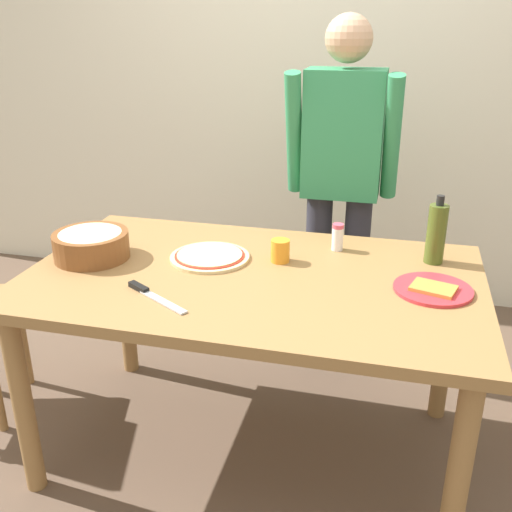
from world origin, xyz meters
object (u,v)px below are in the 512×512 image
Objects in this scene: dining_table at (253,297)px; popcorn_bowl at (91,243)px; plate_with_slice at (433,289)px; chef_knife at (150,294)px; pizza_raw_on_board at (210,256)px; cup_orange at (280,251)px; olive_oil_bottle at (436,233)px; salt_shaker at (338,237)px; person_cook at (341,176)px.

popcorn_bowl is (-0.62, -0.00, 0.15)m from dining_table.
plate_with_slice is 0.93m from chef_knife.
cup_orange is (0.26, 0.04, 0.03)m from pizza_raw_on_board.
cup_orange reaches higher than plate_with_slice.
popcorn_bowl is 3.29× the size of cup_orange.
plate_with_slice is (0.62, 0.01, 0.10)m from dining_table.
pizza_raw_on_board is at bearing -171.20° from cup_orange.
cup_orange reaches higher than pizza_raw_on_board.
olive_oil_bottle is at bearing 12.06° from pizza_raw_on_board.
salt_shaker reaches higher than plate_with_slice.
salt_shaker reaches higher than pizza_raw_on_board.
pizza_raw_on_board is 0.45m from popcorn_bowl.
cup_orange is at bearing 8.80° from pizza_raw_on_board.
plate_with_slice is at bearing -91.38° from olive_oil_bottle.
person_cook is 0.47m from salt_shaker.
popcorn_bowl reaches higher than plate_with_slice.
popcorn_bowl is (-0.84, -0.76, -0.12)m from person_cook.
person_cook is at bearing 118.26° from plate_with_slice.
chef_knife is at bearing -134.41° from salt_shaker.
pizza_raw_on_board is 0.50m from salt_shaker.
person_cook is 0.86m from plate_with_slice.
popcorn_bowl reaches higher than cup_orange.
popcorn_bowl is at bearing -179.31° from plate_with_slice.
cup_orange is at bearing -138.64° from salt_shaker.
salt_shaker is 0.41× the size of chef_knife.
pizza_raw_on_board is 0.81m from plate_with_slice.
chef_knife is at bearing -104.72° from pizza_raw_on_board.
dining_table is 6.15× the size of plate_with_slice.
salt_shaker is (0.19, 0.17, 0.01)m from cup_orange.
person_cook is 15.28× the size of salt_shaker.
cup_orange is at bearing -103.27° from person_cook.
pizza_raw_on_board is at bearing -121.76° from person_cook.
person_cook is at bearing 58.24° from pizza_raw_on_board.
person_cook is 1.14m from popcorn_bowl.
plate_with_slice is (0.40, -0.74, -0.17)m from person_cook.
dining_table is at bearing -156.33° from olive_oil_bottle.
person_cook is at bearing 95.80° from salt_shaker.
dining_table is at bearing -130.33° from salt_shaker.
person_cook is 6.23× the size of plate_with_slice.
salt_shaker is at bearing 41.36° from cup_orange.
dining_table is 6.25× the size of olive_oil_bottle.
chef_knife is at bearing -163.81° from plate_with_slice.
pizza_raw_on_board is 0.36m from chef_knife.
pizza_raw_on_board is 1.14× the size of chef_knife.
popcorn_bowl is at bearing -179.83° from dining_table.
pizza_raw_on_board is 0.84m from olive_oil_bottle.
person_cook reaches higher than chef_knife.
olive_oil_bottle reaches higher than salt_shaker.
chef_knife is (0.34, -0.25, -0.05)m from popcorn_bowl.
dining_table is 0.43m from salt_shaker.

